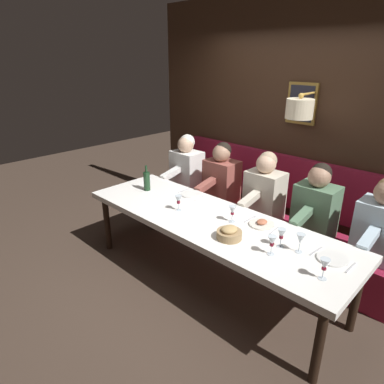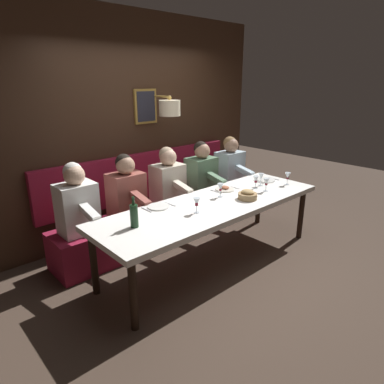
# 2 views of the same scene
# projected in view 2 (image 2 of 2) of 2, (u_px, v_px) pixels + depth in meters

# --- Properties ---
(ground_plane) EXTENTS (12.00, 12.00, 0.00)m
(ground_plane) POSITION_uv_depth(u_px,v_px,m) (213.00, 261.00, 4.04)
(ground_plane) COLOR #423328
(dining_table) EXTENTS (0.90, 2.85, 0.74)m
(dining_table) POSITION_uv_depth(u_px,v_px,m) (214.00, 208.00, 3.82)
(dining_table) COLOR white
(dining_table) RESTS_ON ground_plane
(banquette_bench) EXTENTS (0.52, 3.05, 0.45)m
(banquette_bench) POSITION_uv_depth(u_px,v_px,m) (166.00, 222.00, 4.59)
(banquette_bench) COLOR maroon
(banquette_bench) RESTS_ON ground_plane
(back_wall_panel) EXTENTS (0.59, 4.25, 2.90)m
(back_wall_panel) POSITION_uv_depth(u_px,v_px,m) (138.00, 133.00, 4.63)
(back_wall_panel) COLOR #382316
(back_wall_panel) RESTS_ON ground_plane
(diner_nearest) EXTENTS (0.60, 0.40, 0.79)m
(diner_nearest) POSITION_uv_depth(u_px,v_px,m) (230.00, 164.00, 5.20)
(diner_nearest) COLOR silver
(diner_nearest) RESTS_ON banquette_bench
(diner_near) EXTENTS (0.60, 0.40, 0.79)m
(diner_near) POSITION_uv_depth(u_px,v_px,m) (201.00, 171.00, 4.82)
(diner_near) COLOR #567A5B
(diner_near) RESTS_ON banquette_bench
(diner_middle) EXTENTS (0.60, 0.40, 0.79)m
(diner_middle) POSITION_uv_depth(u_px,v_px,m) (168.00, 179.00, 4.43)
(diner_middle) COLOR beige
(diner_middle) RESTS_ON banquette_bench
(diner_far) EXTENTS (0.60, 0.40, 0.79)m
(diner_far) POSITION_uv_depth(u_px,v_px,m) (126.00, 189.00, 4.02)
(diner_far) COLOR #934C42
(diner_far) RESTS_ON banquette_bench
(diner_farthest) EXTENTS (0.60, 0.40, 0.79)m
(diner_farthest) POSITION_uv_depth(u_px,v_px,m) (77.00, 201.00, 3.63)
(diner_farthest) COLOR white
(diner_farthest) RESTS_ON banquette_bench
(place_setting_0) EXTENTS (0.24, 0.31, 0.01)m
(place_setting_0) POSITION_uv_depth(u_px,v_px,m) (159.00, 207.00, 3.67)
(place_setting_0) COLOR white
(place_setting_0) RESTS_ON dining_table
(place_setting_1) EXTENTS (0.24, 0.31, 0.05)m
(place_setting_1) POSITION_uv_depth(u_px,v_px,m) (225.00, 189.00, 4.24)
(place_setting_1) COLOR silver
(place_setting_1) RESTS_ON dining_table
(place_setting_2) EXTENTS (0.24, 0.32, 0.01)m
(place_setting_2) POSITION_uv_depth(u_px,v_px,m) (266.00, 180.00, 4.63)
(place_setting_2) COLOR white
(place_setting_2) RESTS_ON dining_table
(wine_glass_0) EXTENTS (0.07, 0.07, 0.16)m
(wine_glass_0) POSITION_uv_depth(u_px,v_px,m) (288.00, 176.00, 4.42)
(wine_glass_0) COLOR silver
(wine_glass_0) RESTS_ON dining_table
(wine_glass_1) EXTENTS (0.07, 0.07, 0.16)m
(wine_glass_1) POSITION_uv_depth(u_px,v_px,m) (256.00, 180.00, 4.26)
(wine_glass_1) COLOR silver
(wine_glass_1) RESTS_ON dining_table
(wine_glass_2) EXTENTS (0.07, 0.07, 0.16)m
(wine_glass_2) POSITION_uv_depth(u_px,v_px,m) (261.00, 177.00, 4.38)
(wine_glass_2) COLOR silver
(wine_glass_2) RESTS_ON dining_table
(wine_glass_3) EXTENTS (0.07, 0.07, 0.16)m
(wine_glass_3) POSITION_uv_depth(u_px,v_px,m) (266.00, 182.00, 4.16)
(wine_glass_3) COLOR silver
(wine_glass_3) RESTS_ON dining_table
(wine_glass_4) EXTENTS (0.07, 0.07, 0.16)m
(wine_glass_4) POSITION_uv_depth(u_px,v_px,m) (197.00, 202.00, 3.48)
(wine_glass_4) COLOR silver
(wine_glass_4) RESTS_ON dining_table
(wine_glass_5) EXTENTS (0.07, 0.07, 0.16)m
(wine_glass_5) POSITION_uv_depth(u_px,v_px,m) (220.00, 187.00, 3.96)
(wine_glass_5) COLOR silver
(wine_glass_5) RESTS_ON dining_table
(wine_bottle) EXTENTS (0.08, 0.08, 0.30)m
(wine_bottle) POSITION_uv_depth(u_px,v_px,m) (134.00, 215.00, 3.15)
(wine_bottle) COLOR #19381E
(wine_bottle) RESTS_ON dining_table
(bread_bowl) EXTENTS (0.22, 0.22, 0.12)m
(bread_bowl) POSITION_uv_depth(u_px,v_px,m) (248.00, 195.00, 3.91)
(bread_bowl) COLOR #9E7F56
(bread_bowl) RESTS_ON dining_table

